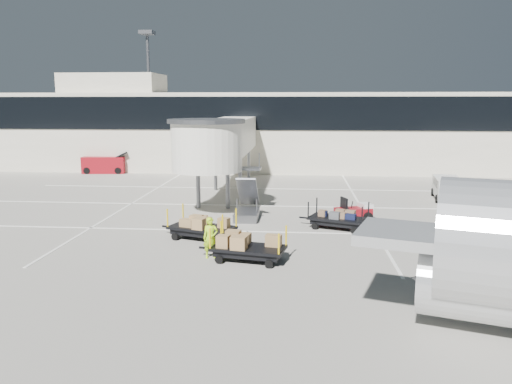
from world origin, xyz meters
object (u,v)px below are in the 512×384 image
suitcase_cart (337,219)px  box_cart_far (200,227)px  baggage_tug (354,212)px  ground_worker (211,238)px  box_cart_near (248,248)px  minivan (447,187)px  belt_loader (105,165)px

suitcase_cart → box_cart_far: box_cart_far is taller
suitcase_cart → box_cart_far: 7.82m
baggage_tug → ground_worker: (-7.34, -8.13, 0.44)m
box_cart_near → box_cart_far: (-2.85, 3.45, 0.03)m
baggage_tug → minivan: bearing=24.7°
baggage_tug → suitcase_cart: bearing=-137.0°
belt_loader → minivan: bearing=-25.7°
baggage_tug → belt_loader: bearing=121.7°
box_cart_far → belt_loader: size_ratio=0.90×
suitcase_cart → box_cart_near: size_ratio=0.97×
belt_loader → ground_worker: bearing=-64.8°
box_cart_near → ground_worker: (-1.74, 0.36, 0.35)m
box_cart_near → ground_worker: size_ratio=2.15×
baggage_tug → box_cart_far: (-8.45, -5.03, 0.11)m
baggage_tug → suitcase_cart: 2.48m
minivan → suitcase_cart: bearing=-124.2°
minivan → box_cart_near: bearing=-121.4°
ground_worker → box_cart_near: bearing=-30.9°
baggage_tug → suitcase_cart: (-1.17, -2.19, 0.02)m
ground_worker → belt_loader: belt_loader is taller
box_cart_near → belt_loader: belt_loader is taller
suitcase_cart → box_cart_near: box_cart_near is taller
box_cart_near → belt_loader: size_ratio=0.88×
box_cart_near → box_cart_far: 4.48m
baggage_tug → ground_worker: ground_worker is taller
baggage_tug → box_cart_far: size_ratio=0.57×
baggage_tug → ground_worker: 10.96m
minivan → box_cart_far: bearing=-134.0°
suitcase_cart → baggage_tug: bearing=83.3°
baggage_tug → belt_loader: 29.62m
baggage_tug → ground_worker: bearing=-151.1°
suitcase_cart → minivan: 12.75m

